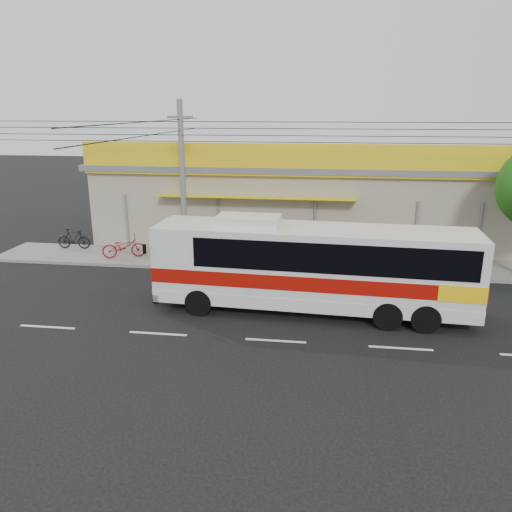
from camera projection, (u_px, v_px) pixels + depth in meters
The scene contains 8 objects.
ground at pixel (282, 311), 18.74m from camera, with size 120.00×120.00×0.00m, color black.
sidewalk at pixel (292, 263), 24.42m from camera, with size 30.00×3.20×0.15m, color slate.
lane_markings at pixel (276, 341), 16.36m from camera, with size 50.00×0.12×0.01m, color silver, non-canonical shape.
storefront_building at pixel (299, 198), 29.05m from camera, with size 22.60×9.20×5.70m.
coach_bus at pixel (318, 263), 18.16m from camera, with size 11.70×3.07×3.57m.
motorbike_red at pixel (124, 247), 24.89m from camera, with size 0.74×2.11×1.11m, color maroon.
motorbike_dark at pixel (74, 239), 26.47m from camera, with size 0.51×1.79×1.08m, color black.
utility_pole at pixel (181, 130), 22.46m from camera, with size 34.00×14.00×7.73m.
Camera 1 is at (1.37, -17.35, 7.31)m, focal length 35.00 mm.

